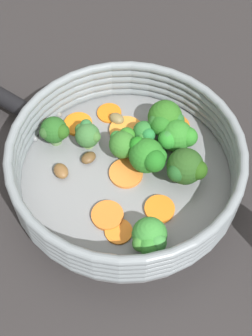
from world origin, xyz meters
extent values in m
plane|color=#272525|center=(0.00, 0.00, 0.00)|extent=(4.00, 4.00, 0.00)
cylinder|color=gray|center=(0.00, 0.00, 0.01)|extent=(0.28, 0.28, 0.02)
torus|color=gray|center=(0.00, 0.00, 0.02)|extent=(0.30, 0.30, 0.01)
torus|color=gray|center=(0.00, 0.00, 0.04)|extent=(0.30, 0.30, 0.01)
torus|color=gray|center=(0.00, 0.00, 0.05)|extent=(0.30, 0.30, 0.01)
torus|color=gray|center=(0.00, 0.00, 0.06)|extent=(0.30, 0.30, 0.01)
torus|color=gray|center=(0.00, 0.00, 0.07)|extent=(0.30, 0.30, 0.01)
sphere|color=gray|center=(-0.11, -0.08, 0.02)|extent=(0.01, 0.01, 0.01)
sphere|color=gray|center=(-0.07, -0.11, 0.02)|extent=(0.01, 0.01, 0.01)
cylinder|color=orange|center=(-0.07, 0.08, 0.02)|extent=(0.05, 0.05, 0.00)
cylinder|color=orange|center=(-0.09, -0.05, 0.02)|extent=(0.04, 0.04, 0.00)
cylinder|color=orange|center=(-0.10, -0.01, 0.02)|extent=(0.05, 0.05, 0.00)
cylinder|color=orange|center=(-0.03, 0.03, 0.02)|extent=(0.04, 0.04, 0.00)
cylinder|color=orange|center=(0.06, 0.03, 0.02)|extent=(0.04, 0.04, 0.01)
cylinder|color=orange|center=(-0.07, 0.01, 0.02)|extent=(0.07, 0.07, 0.01)
cylinder|color=orange|center=(0.06, -0.03, 0.02)|extent=(0.05, 0.05, 0.01)
cylinder|color=orange|center=(0.08, -0.02, 0.02)|extent=(0.05, 0.05, 0.00)
cylinder|color=orange|center=(0.00, 0.00, 0.02)|extent=(0.06, 0.06, 0.00)
cylinder|color=#679250|center=(-0.01, 0.03, 0.03)|extent=(0.01, 0.01, 0.02)
sphere|color=#267121|center=(-0.01, 0.03, 0.05)|extent=(0.05, 0.05, 0.05)
sphere|color=#1D681B|center=(0.01, 0.03, 0.05)|extent=(0.03, 0.03, 0.03)
sphere|color=#237221|center=(0.00, 0.04, 0.05)|extent=(0.02, 0.02, 0.02)
sphere|color=#1C7419|center=(-0.02, 0.02, 0.05)|extent=(0.02, 0.02, 0.02)
cylinder|color=#6B9148|center=(0.02, 0.07, 0.03)|extent=(0.02, 0.02, 0.02)
sphere|color=#244A1A|center=(0.02, 0.07, 0.05)|extent=(0.05, 0.05, 0.05)
sphere|color=#1E4F1F|center=(0.03, 0.06, 0.05)|extent=(0.02, 0.02, 0.02)
sphere|color=#214910|center=(0.03, 0.08, 0.05)|extent=(0.03, 0.03, 0.03)
cylinder|color=#8BA46E|center=(-0.06, 0.06, 0.03)|extent=(0.01, 0.01, 0.02)
sphere|color=#29651C|center=(-0.06, 0.06, 0.05)|extent=(0.05, 0.05, 0.05)
sphere|color=#22641C|center=(-0.05, 0.05, 0.05)|extent=(0.03, 0.03, 0.03)
sphere|color=#276023|center=(-0.05, 0.05, 0.05)|extent=(0.02, 0.02, 0.02)
sphere|color=#245D24|center=(-0.05, 0.08, 0.05)|extent=(0.02, 0.02, 0.02)
cylinder|color=#668D48|center=(-0.05, 0.03, 0.02)|extent=(0.01, 0.01, 0.01)
sphere|color=#2A712D|center=(-0.05, 0.03, 0.04)|extent=(0.03, 0.03, 0.03)
sphere|color=#2F722B|center=(-0.04, 0.03, 0.04)|extent=(0.01, 0.01, 0.01)
sphere|color=#237634|center=(-0.04, 0.04, 0.04)|extent=(0.02, 0.02, 0.02)
cylinder|color=#5D9245|center=(-0.03, 0.00, 0.02)|extent=(0.01, 0.01, 0.02)
sphere|color=#327126|center=(-0.03, 0.00, 0.04)|extent=(0.04, 0.04, 0.04)
sphere|color=#2D7620|center=(-0.04, 0.01, 0.05)|extent=(0.02, 0.02, 0.02)
sphere|color=#2D7B2B|center=(-0.04, -0.01, 0.05)|extent=(0.02, 0.02, 0.02)
cylinder|color=#7EA659|center=(-0.05, -0.04, 0.02)|extent=(0.01, 0.01, 0.01)
sphere|color=#366A32|center=(-0.05, -0.04, 0.04)|extent=(0.03, 0.03, 0.03)
sphere|color=#32662B|center=(-0.06, -0.05, 0.04)|extent=(0.02, 0.02, 0.02)
sphere|color=#3A692D|center=(-0.05, -0.03, 0.04)|extent=(0.02, 0.02, 0.02)
sphere|color=#2D6C35|center=(-0.07, -0.04, 0.05)|extent=(0.02, 0.02, 0.02)
cylinder|color=#678B52|center=(-0.07, -0.09, 0.02)|extent=(0.02, 0.02, 0.02)
sphere|color=#23581E|center=(-0.07, -0.09, 0.04)|extent=(0.04, 0.04, 0.04)
sphere|color=#245316|center=(-0.06, -0.08, 0.05)|extent=(0.02, 0.02, 0.02)
sphere|color=#2A5223|center=(-0.06, -0.10, 0.05)|extent=(0.02, 0.02, 0.02)
cylinder|color=#8CB468|center=(-0.03, 0.07, 0.02)|extent=(0.01, 0.01, 0.01)
sphere|color=#2C7825|center=(-0.03, 0.07, 0.04)|extent=(0.04, 0.04, 0.04)
sphere|color=#288226|center=(-0.03, 0.06, 0.05)|extent=(0.03, 0.03, 0.03)
sphere|color=#2A7C23|center=(-0.03, 0.08, 0.05)|extent=(0.03, 0.03, 0.03)
sphere|color=#2D772D|center=(-0.03, 0.06, 0.05)|extent=(0.02, 0.02, 0.02)
cylinder|color=#6EA153|center=(0.10, 0.01, 0.02)|extent=(0.01, 0.01, 0.02)
sphere|color=#368532|center=(0.10, 0.01, 0.04)|extent=(0.04, 0.04, 0.04)
sphere|color=#33832D|center=(0.12, 0.01, 0.05)|extent=(0.03, 0.03, 0.03)
sphere|color=#3C832F|center=(0.11, 0.00, 0.05)|extent=(0.02, 0.02, 0.02)
sphere|color=#398939|center=(0.11, 0.02, 0.05)|extent=(0.02, 0.02, 0.02)
ellipsoid|color=brown|center=(-0.01, -0.08, 0.02)|extent=(0.03, 0.03, 0.01)
ellipsoid|color=olive|center=(-0.09, 0.00, 0.02)|extent=(0.03, 0.03, 0.01)
ellipsoid|color=brown|center=(-0.03, -0.05, 0.02)|extent=(0.03, 0.03, 0.01)
camera|label=1|loc=(0.32, -0.05, 0.53)|focal=50.00mm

